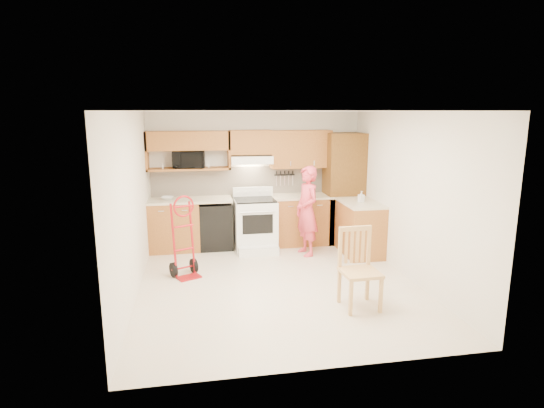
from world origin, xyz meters
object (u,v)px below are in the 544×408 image
object	(u,v)px
hand_truck	(185,241)
person	(307,211)
dining_chair	(360,269)
range	(256,220)
microwave	(189,159)

from	to	relation	value
hand_truck	person	bearing A→B (deg)	-5.20
person	dining_chair	distance (m)	2.26
dining_chair	range	bearing A→B (deg)	107.82
microwave	hand_truck	bearing A→B (deg)	-88.80
dining_chair	person	bearing A→B (deg)	91.06
range	person	size ratio (longest dim) A/B	0.70
microwave	hand_truck	world-z (taller)	microwave
hand_truck	microwave	bearing A→B (deg)	62.32
range	person	bearing A→B (deg)	-27.12
microwave	person	distance (m)	2.33
range	hand_truck	xyz separation A→B (m)	(-1.25, -1.16, 0.02)
person	hand_truck	world-z (taller)	person
range	dining_chair	world-z (taller)	range
range	microwave	bearing A→B (deg)	161.56
range	dining_chair	xyz separation A→B (m)	(0.97, -2.67, -0.04)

